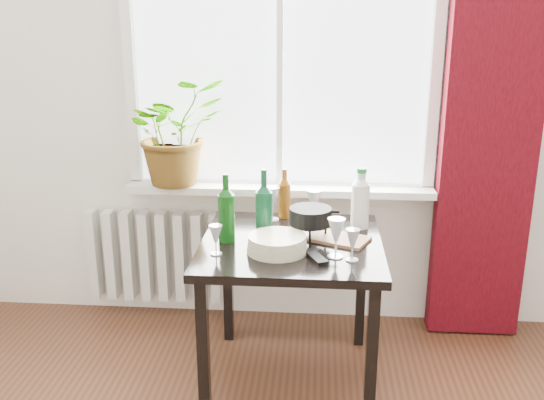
# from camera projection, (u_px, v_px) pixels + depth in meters

# --- Properties ---
(window) EXTENTS (1.72, 0.08, 1.62)m
(window) POSITION_uv_depth(u_px,v_px,m) (280.00, 47.00, 3.25)
(window) COLOR white
(window) RESTS_ON ground
(windowsill) EXTENTS (1.72, 0.20, 0.04)m
(windowsill) POSITION_uv_depth(u_px,v_px,m) (279.00, 189.00, 3.42)
(windowsill) COLOR white
(windowsill) RESTS_ON ground
(curtain) EXTENTS (0.50, 0.12, 2.56)m
(curtain) POSITION_uv_depth(u_px,v_px,m) (492.00, 108.00, 3.16)
(curtain) COLOR #37050B
(curtain) RESTS_ON ground
(radiator) EXTENTS (0.80, 0.10, 0.55)m
(radiator) POSITION_uv_depth(u_px,v_px,m) (155.00, 256.00, 3.63)
(radiator) COLOR silver
(radiator) RESTS_ON ground
(table) EXTENTS (0.85, 0.85, 0.74)m
(table) POSITION_uv_depth(u_px,v_px,m) (291.00, 259.00, 2.89)
(table) COLOR black
(table) RESTS_ON ground
(potted_plant) EXTENTS (0.71, 0.69, 0.60)m
(potted_plant) POSITION_uv_depth(u_px,v_px,m) (175.00, 132.00, 3.36)
(potted_plant) COLOR #1E6D1D
(potted_plant) RESTS_ON windowsill
(wine_bottle_left) EXTENTS (0.10, 0.10, 0.33)m
(wine_bottle_left) POSITION_uv_depth(u_px,v_px,m) (226.00, 207.00, 2.82)
(wine_bottle_left) COLOR #0C3F0E
(wine_bottle_left) RESTS_ON table
(wine_bottle_right) EXTENTS (0.08, 0.08, 0.34)m
(wine_bottle_right) POSITION_uv_depth(u_px,v_px,m) (264.00, 204.00, 2.85)
(wine_bottle_right) COLOR #0C4022
(wine_bottle_right) RESTS_ON table
(bottle_amber) EXTENTS (0.08, 0.08, 0.27)m
(bottle_amber) POSITION_uv_depth(u_px,v_px,m) (284.00, 193.00, 3.16)
(bottle_amber) COLOR #6E380C
(bottle_amber) RESTS_ON table
(cleaning_bottle) EXTENTS (0.12, 0.12, 0.32)m
(cleaning_bottle) POSITION_uv_depth(u_px,v_px,m) (361.00, 197.00, 3.00)
(cleaning_bottle) COLOR silver
(cleaning_bottle) RESTS_ON table
(wineglass_front_right) EXTENTS (0.10, 0.10, 0.18)m
(wineglass_front_right) POSITION_uv_depth(u_px,v_px,m) (336.00, 238.00, 2.65)
(wineglass_front_right) COLOR silver
(wineglass_front_right) RESTS_ON table
(wineglass_far_right) EXTENTS (0.07, 0.07, 0.15)m
(wineglass_far_right) POSITION_uv_depth(u_px,v_px,m) (353.00, 245.00, 2.62)
(wineglass_far_right) COLOR silver
(wineglass_far_right) RESTS_ON table
(wineglass_back_center) EXTENTS (0.10, 0.10, 0.18)m
(wineglass_back_center) POSITION_uv_depth(u_px,v_px,m) (314.00, 207.00, 3.07)
(wineglass_back_center) COLOR silver
(wineglass_back_center) RESTS_ON table
(wineglass_back_left) EXTENTS (0.08, 0.08, 0.18)m
(wineglass_back_left) POSITION_uv_depth(u_px,v_px,m) (272.00, 203.00, 3.13)
(wineglass_back_left) COLOR silver
(wineglass_back_left) RESTS_ON table
(wineglass_front_left) EXTENTS (0.07, 0.07, 0.14)m
(wineglass_front_left) POSITION_uv_depth(u_px,v_px,m) (216.00, 240.00, 2.68)
(wineglass_front_left) COLOR #B1B8BF
(wineglass_front_left) RESTS_ON table
(plate_stack) EXTENTS (0.35, 0.35, 0.07)m
(plate_stack) POSITION_uv_depth(u_px,v_px,m) (277.00, 244.00, 2.73)
(plate_stack) COLOR beige
(plate_stack) RESTS_ON table
(fondue_pot) EXTENTS (0.29, 0.27, 0.16)m
(fondue_pot) POSITION_uv_depth(u_px,v_px,m) (310.00, 224.00, 2.87)
(fondue_pot) COLOR black
(fondue_pot) RESTS_ON table
(tv_remote) EXTENTS (0.11, 0.17, 0.02)m
(tv_remote) POSITION_uv_depth(u_px,v_px,m) (316.00, 257.00, 2.65)
(tv_remote) COLOR black
(tv_remote) RESTS_ON table
(cutting_board) EXTENTS (0.32, 0.27, 0.01)m
(cutting_board) POSITION_uv_depth(u_px,v_px,m) (338.00, 239.00, 2.87)
(cutting_board) COLOR #936342
(cutting_board) RESTS_ON table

